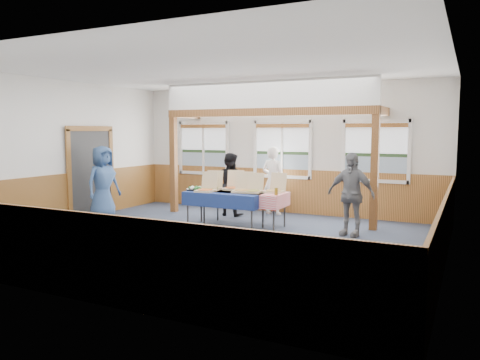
% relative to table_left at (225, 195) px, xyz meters
% --- Properties ---
extents(floor, '(8.00, 8.00, 0.00)m').
position_rel_table_left_xyz_m(floor, '(0.42, -1.18, -0.70)').
color(floor, '#293344').
rests_on(floor, ground).
extents(ceiling, '(8.00, 8.00, 0.00)m').
position_rel_table_left_xyz_m(ceiling, '(0.42, -1.18, 2.50)').
color(ceiling, white).
rests_on(ceiling, wall_back).
extents(wall_back, '(8.00, 0.00, 8.00)m').
position_rel_table_left_xyz_m(wall_back, '(0.42, 2.32, 0.90)').
color(wall_back, silver).
rests_on(wall_back, floor).
extents(wall_front, '(8.00, 0.00, 8.00)m').
position_rel_table_left_xyz_m(wall_front, '(0.42, -4.68, 0.90)').
color(wall_front, silver).
rests_on(wall_front, floor).
extents(wall_left, '(0.00, 8.00, 8.00)m').
position_rel_table_left_xyz_m(wall_left, '(-3.58, -1.18, 0.90)').
color(wall_left, silver).
rests_on(wall_left, floor).
extents(wall_right, '(0.00, 8.00, 8.00)m').
position_rel_table_left_xyz_m(wall_right, '(4.42, -1.18, 0.90)').
color(wall_right, silver).
rests_on(wall_right, floor).
extents(wainscot_back, '(7.98, 0.05, 1.10)m').
position_rel_table_left_xyz_m(wainscot_back, '(0.42, 2.30, -0.15)').
color(wainscot_back, brown).
rests_on(wainscot_back, floor).
extents(wainscot_front, '(7.98, 0.05, 1.10)m').
position_rel_table_left_xyz_m(wainscot_front, '(0.42, -4.65, -0.15)').
color(wainscot_front, brown).
rests_on(wainscot_front, floor).
extents(wainscot_left, '(0.05, 6.98, 1.10)m').
position_rel_table_left_xyz_m(wainscot_left, '(-3.56, -1.18, -0.15)').
color(wainscot_left, brown).
rests_on(wainscot_left, floor).
extents(wainscot_right, '(0.05, 6.98, 1.10)m').
position_rel_table_left_xyz_m(wainscot_right, '(4.39, -1.18, -0.15)').
color(wainscot_right, brown).
rests_on(wainscot_right, floor).
extents(cased_opening, '(0.06, 1.30, 2.10)m').
position_rel_table_left_xyz_m(cased_opening, '(-3.54, -0.28, 0.35)').
color(cased_opening, '#313131').
rests_on(cased_opening, wall_left).
extents(window_left, '(1.56, 0.10, 1.46)m').
position_rel_table_left_xyz_m(window_left, '(-1.88, 2.28, 0.98)').
color(window_left, white).
rests_on(window_left, wall_back).
extents(window_mid, '(1.56, 0.10, 1.46)m').
position_rel_table_left_xyz_m(window_mid, '(0.42, 2.28, 0.98)').
color(window_mid, white).
rests_on(window_mid, wall_back).
extents(window_right, '(1.56, 0.10, 1.46)m').
position_rel_table_left_xyz_m(window_right, '(2.72, 2.28, 0.98)').
color(window_right, white).
rests_on(window_right, wall_back).
extents(post_left, '(0.15, 0.15, 2.40)m').
position_rel_table_left_xyz_m(post_left, '(-2.08, 1.12, 0.50)').
color(post_left, '#583313').
rests_on(post_left, floor).
extents(post_right, '(0.15, 0.15, 2.40)m').
position_rel_table_left_xyz_m(post_right, '(2.92, 1.12, 0.50)').
color(post_right, '#583313').
rests_on(post_right, floor).
extents(cross_beam, '(5.15, 0.18, 0.18)m').
position_rel_table_left_xyz_m(cross_beam, '(0.42, 1.12, 1.79)').
color(cross_beam, '#583313').
rests_on(cross_beam, post_left).
extents(table_left, '(1.85, 1.21, 0.76)m').
position_rel_table_left_xyz_m(table_left, '(0.00, 0.00, 0.00)').
color(table_left, '#313131').
rests_on(table_left, floor).
extents(table_right, '(1.89, 0.96, 0.76)m').
position_rel_table_left_xyz_m(table_right, '(0.32, 0.27, 0.00)').
color(table_right, '#313131').
rests_on(table_right, floor).
extents(pizza_box_a, '(0.40, 0.48, 0.40)m').
position_rel_table_left_xyz_m(pizza_box_a, '(-0.40, -0.11, 0.12)').
color(pizza_box_a, '#C9B886').
rests_on(pizza_box_a, table_left).
extents(pizza_box_b, '(0.48, 0.55, 0.42)m').
position_rel_table_left_xyz_m(pizza_box_b, '(0.34, 0.16, 0.13)').
color(pizza_box_b, '#C9B886').
rests_on(pizza_box_b, table_left).
extents(pizza_box_c, '(0.43, 0.51, 0.42)m').
position_rel_table_left_xyz_m(pizza_box_c, '(-0.43, 0.17, 0.13)').
color(pizza_box_c, '#C9B886').
rests_on(pizza_box_c, table_right).
extents(pizza_box_d, '(0.47, 0.53, 0.42)m').
position_rel_table_left_xyz_m(pizza_box_d, '(-0.03, 0.46, 0.13)').
color(pizza_box_d, '#C9B886').
rests_on(pizza_box_d, table_right).
extents(pizza_box_e, '(0.42, 0.49, 0.41)m').
position_rel_table_left_xyz_m(pizza_box_e, '(0.57, 0.19, 0.12)').
color(pizza_box_e, '#C9B886').
rests_on(pizza_box_e, table_right).
extents(pizza_box_f, '(0.41, 0.49, 0.41)m').
position_rel_table_left_xyz_m(pizza_box_f, '(0.98, 0.41, 0.13)').
color(pizza_box_f, '#C9B886').
rests_on(pizza_box_f, table_right).
extents(veggie_tray, '(0.39, 0.39, 0.09)m').
position_rel_table_left_xyz_m(veggie_tray, '(-0.75, 0.00, 0.09)').
color(veggie_tray, black).
rests_on(veggie_tray, table_left).
extents(drink_glass, '(0.07, 0.07, 0.15)m').
position_rel_table_left_xyz_m(drink_glass, '(1.17, 0.02, 0.14)').
color(drink_glass, olive).
rests_on(drink_glass, table_right).
extents(woman_white, '(0.66, 0.49, 1.68)m').
position_rel_table_left_xyz_m(woman_white, '(0.34, 1.89, 0.14)').
color(woman_white, white).
rests_on(woman_white, floor).
extents(woman_black, '(0.78, 0.63, 1.53)m').
position_rel_table_left_xyz_m(woman_black, '(-0.56, 1.29, 0.07)').
color(woman_black, black).
rests_on(woman_black, floor).
extents(man_blue, '(0.69, 0.93, 1.72)m').
position_rel_table_left_xyz_m(man_blue, '(-2.95, -0.50, 0.16)').
color(man_blue, '#365688').
rests_on(man_blue, floor).
extents(person_grey, '(1.03, 0.58, 1.65)m').
position_rel_table_left_xyz_m(person_grey, '(2.61, 0.37, 0.13)').
color(person_grey, slate).
rests_on(person_grey, floor).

